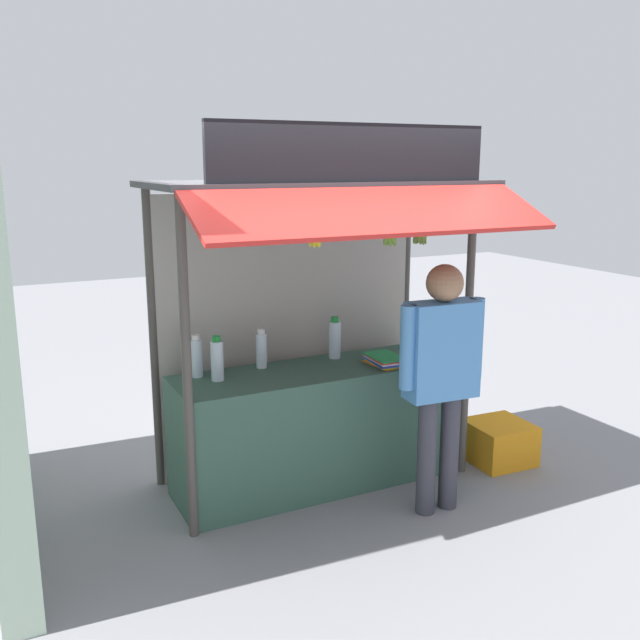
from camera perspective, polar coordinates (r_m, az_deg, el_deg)
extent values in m
plane|color=gray|center=(5.27, 0.00, -13.02)|extent=(20.00, 20.00, 0.00)
cube|color=#385B4C|center=(5.09, 0.00, -8.63)|extent=(2.09, 0.62, 0.87)
cylinder|color=#4C4742|center=(4.25, -10.76, -4.23)|extent=(0.06, 0.06, 2.13)
cylinder|color=#4C4742|center=(5.20, 11.91, -1.17)|extent=(0.06, 0.06, 2.13)
cylinder|color=#4C4742|center=(5.01, -13.38, -1.75)|extent=(0.06, 0.06, 2.13)
cylinder|color=#4C4742|center=(5.84, 6.94, 0.53)|extent=(0.06, 0.06, 2.13)
cube|color=#B7B2A8|center=(5.35, -2.44, -0.79)|extent=(2.05, 0.04, 2.08)
cube|color=#3F3F44|center=(4.74, 0.02, 11.04)|extent=(2.29, 1.01, 0.04)
cube|color=red|center=(4.09, 4.87, 8.82)|extent=(2.25, 0.51, 0.26)
cube|color=black|center=(4.34, 2.83, 13.45)|extent=(1.88, 0.04, 0.35)
cylinder|color=#59544C|center=(4.39, 2.46, 9.59)|extent=(1.99, 0.02, 0.02)
cylinder|color=silver|center=(5.18, 1.21, -1.63)|extent=(0.09, 0.09, 0.28)
cylinder|color=#198C33|center=(5.14, 1.22, 0.06)|extent=(0.06, 0.06, 0.04)
cylinder|color=silver|center=(5.54, 7.14, -1.19)|extent=(0.06, 0.06, 0.20)
cylinder|color=#198C33|center=(5.52, 7.18, -0.06)|extent=(0.04, 0.04, 0.03)
cylinder|color=silver|center=(4.88, -8.49, -3.12)|extent=(0.06, 0.06, 0.20)
cylinder|color=blue|center=(4.85, -8.54, -1.83)|extent=(0.04, 0.04, 0.03)
cylinder|color=silver|center=(4.70, -8.37, -3.31)|extent=(0.09, 0.09, 0.27)
cylinder|color=#198C33|center=(4.66, -8.43, -1.51)|extent=(0.06, 0.06, 0.04)
cylinder|color=silver|center=(4.80, -10.00, -3.09)|extent=(0.08, 0.08, 0.26)
cylinder|color=white|center=(4.77, -10.07, -1.40)|extent=(0.05, 0.05, 0.04)
cylinder|color=silver|center=(4.96, -4.79, -2.50)|extent=(0.08, 0.08, 0.25)
cylinder|color=white|center=(4.92, -4.82, -0.93)|extent=(0.05, 0.05, 0.03)
cube|color=orange|center=(5.07, 5.30, -3.56)|extent=(0.22, 0.31, 0.01)
cube|color=yellow|center=(5.07, 5.38, -3.48)|extent=(0.23, 0.32, 0.01)
cube|color=blue|center=(5.07, 5.30, -3.38)|extent=(0.23, 0.32, 0.01)
cube|color=blue|center=(5.07, 5.37, -3.27)|extent=(0.21, 0.31, 0.01)
cube|color=white|center=(5.06, 5.34, -3.18)|extent=(0.22, 0.31, 0.01)
cube|color=red|center=(5.05, 5.30, -3.10)|extent=(0.22, 0.31, 0.01)
cube|color=green|center=(5.05, 5.31, -2.96)|extent=(0.21, 0.30, 0.01)
cube|color=orange|center=(5.28, 9.97, -3.05)|extent=(0.22, 0.28, 0.01)
cube|color=black|center=(5.27, 10.02, -2.97)|extent=(0.21, 0.27, 0.01)
cube|color=yellow|center=(5.27, 9.97, -2.88)|extent=(0.20, 0.26, 0.01)
cube|color=blue|center=(5.28, 9.94, -2.73)|extent=(0.21, 0.27, 0.01)
cube|color=white|center=(5.26, 9.93, -2.67)|extent=(0.20, 0.26, 0.01)
cube|color=white|center=(5.26, 9.96, -2.58)|extent=(0.22, 0.28, 0.01)
cube|color=green|center=(5.25, 9.93, -2.46)|extent=(0.22, 0.28, 0.01)
cube|color=blue|center=(5.26, 9.93, -2.33)|extent=(0.22, 0.28, 0.01)
cube|color=white|center=(5.26, 9.99, -2.20)|extent=(0.22, 0.28, 0.01)
cylinder|color=#332D23|center=(4.67, 8.21, 8.89)|extent=(0.01, 0.01, 0.10)
cylinder|color=olive|center=(4.68, 8.19, 8.06)|extent=(0.04, 0.04, 0.04)
ellipsoid|color=olive|center=(4.70, 8.42, 7.03)|extent=(0.03, 0.08, 0.16)
ellipsoid|color=olive|center=(4.71, 8.27, 7.06)|extent=(0.06, 0.07, 0.16)
ellipsoid|color=olive|center=(4.71, 8.00, 7.07)|extent=(0.08, 0.04, 0.16)
ellipsoid|color=olive|center=(4.70, 7.83, 7.07)|extent=(0.08, 0.06, 0.16)
ellipsoid|color=olive|center=(4.68, 7.78, 7.05)|extent=(0.05, 0.08, 0.16)
ellipsoid|color=olive|center=(4.66, 7.96, 7.01)|extent=(0.05, 0.08, 0.16)
ellipsoid|color=olive|center=(4.67, 8.19, 6.98)|extent=(0.07, 0.05, 0.16)
ellipsoid|color=olive|center=(4.67, 8.39, 7.00)|extent=(0.08, 0.04, 0.16)
ellipsoid|color=olive|center=(4.68, 8.51, 7.02)|extent=(0.07, 0.07, 0.16)
cylinder|color=#332D23|center=(4.28, -0.35, 8.80)|extent=(0.01, 0.01, 0.08)
cylinder|color=olive|center=(4.29, -0.34, 8.01)|extent=(0.04, 0.04, 0.04)
ellipsoid|color=yellow|center=(4.30, -0.11, 6.91)|extent=(0.04, 0.07, 0.16)
ellipsoid|color=yellow|center=(4.32, -0.29, 6.96)|extent=(0.08, 0.07, 0.16)
ellipsoid|color=yellow|center=(4.31, -0.60, 6.95)|extent=(0.08, 0.06, 0.16)
ellipsoid|color=yellow|center=(4.29, -0.56, 6.89)|extent=(0.04, 0.07, 0.16)
ellipsoid|color=yellow|center=(4.27, -0.38, 6.90)|extent=(0.08, 0.07, 0.16)
ellipsoid|color=yellow|center=(4.29, -0.16, 6.88)|extent=(0.07, 0.06, 0.16)
cylinder|color=#332D23|center=(4.55, 5.79, 8.82)|extent=(0.01, 0.01, 0.10)
cylinder|color=olive|center=(4.55, 5.77, 7.93)|extent=(0.04, 0.04, 0.04)
ellipsoid|color=#6FAA3D|center=(4.57, 5.96, 6.91)|extent=(0.04, 0.07, 0.15)
ellipsoid|color=#6FAA3D|center=(4.58, 5.82, 6.95)|extent=(0.07, 0.07, 0.16)
ellipsoid|color=#6FAA3D|center=(4.58, 5.50, 6.97)|extent=(0.09, 0.04, 0.15)
ellipsoid|color=#6FAA3D|center=(4.56, 5.39, 6.93)|extent=(0.06, 0.08, 0.16)
ellipsoid|color=#6FAA3D|center=(4.55, 5.64, 6.87)|extent=(0.05, 0.06, 0.16)
ellipsoid|color=#6FAA3D|center=(4.53, 5.87, 6.90)|extent=(0.09, 0.05, 0.15)
ellipsoid|color=#6FAA3D|center=(4.55, 6.03, 6.90)|extent=(0.07, 0.07, 0.16)
cylinder|color=#383842|center=(4.74, 8.67, -10.91)|extent=(0.13, 0.13, 0.80)
cylinder|color=#383842|center=(4.84, 10.46, -10.46)|extent=(0.13, 0.13, 0.80)
cube|color=#4C8CCC|center=(4.56, 9.91, -2.42)|extent=(0.49, 0.24, 0.63)
cylinder|color=#4C8CCC|center=(4.40, 7.15, -2.25)|extent=(0.10, 0.10, 0.54)
cylinder|color=#4C8CCC|center=(4.71, 12.52, -1.46)|extent=(0.10, 0.10, 0.54)
sphere|color=#936B4C|center=(4.47, 10.12, 2.98)|extent=(0.24, 0.24, 0.24)
cube|color=orange|center=(5.71, 14.33, -9.60)|extent=(0.47, 0.47, 0.31)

